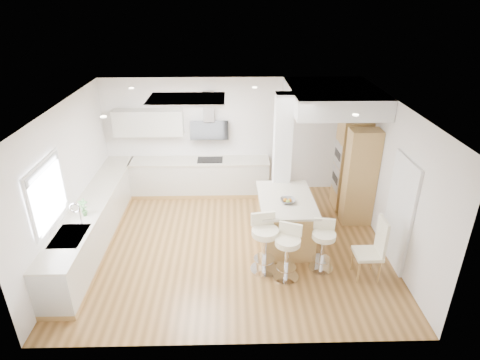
{
  "coord_description": "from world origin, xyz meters",
  "views": [
    {
      "loc": [
        0.0,
        -6.67,
        4.61
      ],
      "look_at": [
        0.17,
        0.4,
        1.22
      ],
      "focal_mm": 30.0,
      "sensor_mm": 36.0,
      "label": 1
    }
  ],
  "objects_px": {
    "peninsula": "(285,220)",
    "dining_chair": "(375,247)",
    "bar_stool_c": "(323,243)",
    "bar_stool_a": "(265,241)",
    "bar_stool_b": "(288,250)"
  },
  "relations": [
    {
      "from": "peninsula",
      "to": "dining_chair",
      "type": "height_order",
      "value": "dining_chair"
    },
    {
      "from": "peninsula",
      "to": "dining_chair",
      "type": "relative_size",
      "value": 1.39
    },
    {
      "from": "peninsula",
      "to": "bar_stool_c",
      "type": "height_order",
      "value": "peninsula"
    },
    {
      "from": "bar_stool_a",
      "to": "bar_stool_b",
      "type": "xyz_separation_m",
      "value": [
        0.38,
        -0.22,
        -0.04
      ]
    },
    {
      "from": "bar_stool_a",
      "to": "peninsula",
      "type": "bearing_deg",
      "value": 52.8
    },
    {
      "from": "bar_stool_b",
      "to": "bar_stool_c",
      "type": "distance_m",
      "value": 0.7
    },
    {
      "from": "bar_stool_b",
      "to": "bar_stool_c",
      "type": "relative_size",
      "value": 1.06
    },
    {
      "from": "dining_chair",
      "to": "peninsula",
      "type": "bearing_deg",
      "value": 139.95
    },
    {
      "from": "peninsula",
      "to": "bar_stool_c",
      "type": "xyz_separation_m",
      "value": [
        0.56,
        -0.9,
        0.05
      ]
    },
    {
      "from": "bar_stool_a",
      "to": "dining_chair",
      "type": "bearing_deg",
      "value": -16.18
    },
    {
      "from": "bar_stool_b",
      "to": "dining_chair",
      "type": "xyz_separation_m",
      "value": [
        1.49,
        -0.0,
        0.04
      ]
    },
    {
      "from": "dining_chair",
      "to": "bar_stool_c",
      "type": "bearing_deg",
      "value": 163.72
    },
    {
      "from": "peninsula",
      "to": "bar_stool_b",
      "type": "bearing_deg",
      "value": -95.97
    },
    {
      "from": "bar_stool_a",
      "to": "bar_stool_c",
      "type": "height_order",
      "value": "bar_stool_a"
    },
    {
      "from": "bar_stool_b",
      "to": "dining_chair",
      "type": "distance_m",
      "value": 1.49
    }
  ]
}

